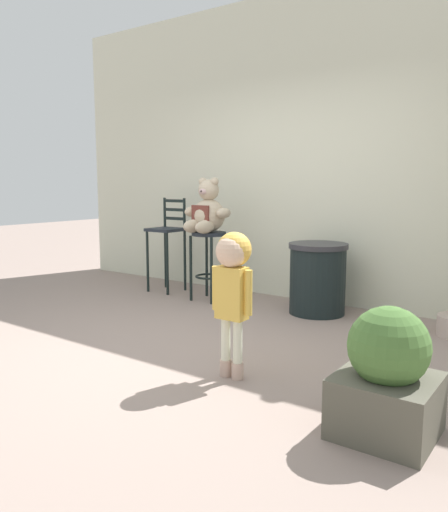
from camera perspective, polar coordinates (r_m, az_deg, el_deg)
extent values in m
plane|color=gray|center=(4.18, -6.85, -10.10)|extent=(24.00, 24.00, 0.00)
cube|color=beige|center=(5.89, 8.60, 11.73)|extent=(6.56, 0.30, 3.36)
cylinder|color=#1E242C|center=(5.63, -1.72, 2.53)|extent=(0.39, 0.39, 0.04)
cylinder|color=black|center=(5.66, -3.75, -1.40)|extent=(0.03, 0.03, 0.73)
cylinder|color=black|center=(5.48, -1.42, -1.70)|extent=(0.03, 0.03, 0.73)
cylinder|color=black|center=(5.88, -1.96, -1.02)|extent=(0.03, 0.03, 0.73)
cylinder|color=black|center=(5.71, 0.33, -1.29)|extent=(0.03, 0.03, 0.73)
torus|color=black|center=(5.70, -1.70, -2.30)|extent=(0.31, 0.31, 0.02)
sphere|color=#BEAB90|center=(5.61, -1.73, 4.57)|extent=(0.36, 0.36, 0.36)
cube|color=brown|center=(5.50, -2.68, 4.58)|extent=(0.22, 0.03, 0.22)
sphere|color=#BEAB90|center=(5.60, -1.74, 7.42)|extent=(0.23, 0.23, 0.23)
ellipsoid|color=#C1A19E|center=(5.53, -2.36, 7.27)|extent=(0.10, 0.07, 0.07)
sphere|color=black|center=(5.50, -2.54, 7.29)|extent=(0.03, 0.03, 0.03)
sphere|color=#BEAB90|center=(5.65, -2.40, 8.36)|extent=(0.09, 0.09, 0.09)
sphere|color=#BEAB90|center=(5.55, -1.08, 8.37)|extent=(0.09, 0.09, 0.09)
ellipsoid|color=#BEAB90|center=(5.73, -3.64, 5.00)|extent=(0.13, 0.20, 0.11)
ellipsoid|color=#BEAB90|center=(5.46, -0.07, 4.85)|extent=(0.13, 0.20, 0.11)
ellipsoid|color=#BEAB90|center=(5.54, -3.48, 3.38)|extent=(0.12, 0.31, 0.15)
ellipsoid|color=#BEAB90|center=(5.44, -2.15, 3.30)|extent=(0.12, 0.31, 0.15)
cylinder|color=#C2A290|center=(3.55, 0.20, -12.44)|extent=(0.08, 0.08, 0.12)
cylinder|color=beige|center=(3.48, 0.20, -9.28)|extent=(0.06, 0.06, 0.30)
cylinder|color=#C2A290|center=(3.50, 1.53, -12.77)|extent=(0.08, 0.08, 0.12)
cylinder|color=beige|center=(3.43, 1.55, -9.57)|extent=(0.06, 0.06, 0.30)
cube|color=gold|center=(3.37, 0.88, -4.17)|extent=(0.21, 0.12, 0.35)
cylinder|color=gold|center=(3.44, -0.92, -3.61)|extent=(0.05, 0.05, 0.30)
cylinder|color=gold|center=(3.30, 2.77, -4.16)|extent=(0.05, 0.05, 0.30)
sphere|color=#D8B293|center=(3.32, 0.89, 0.52)|extent=(0.22, 0.22, 0.22)
sphere|color=gold|center=(3.34, 1.16, 0.75)|extent=(0.23, 0.23, 0.23)
cylinder|color=black|center=(5.19, 10.46, -2.78)|extent=(0.56, 0.56, 0.66)
cylinder|color=#2D2D33|center=(5.13, 10.57, 1.14)|extent=(0.59, 0.59, 0.05)
cube|color=#1E242C|center=(6.15, -6.56, 2.97)|extent=(0.38, 0.38, 0.03)
cylinder|color=black|center=(6.19, -8.59, -0.63)|extent=(0.03, 0.03, 0.74)
cylinder|color=black|center=(5.97, -6.40, -0.91)|extent=(0.03, 0.03, 0.74)
cylinder|color=black|center=(6.42, -6.60, -0.27)|extent=(0.03, 0.03, 0.74)
cylinder|color=black|center=(6.21, -4.42, -0.53)|extent=(0.03, 0.03, 0.74)
cylinder|color=black|center=(6.36, -6.69, 4.92)|extent=(0.03, 0.03, 0.36)
cylinder|color=black|center=(6.15, -4.48, 4.84)|extent=(0.03, 0.03, 0.36)
cube|color=black|center=(6.26, -5.59, 4.23)|extent=(0.32, 0.02, 0.04)
cube|color=black|center=(6.25, -5.61, 5.21)|extent=(0.32, 0.02, 0.04)
cube|color=black|center=(6.25, -5.62, 6.19)|extent=(0.32, 0.02, 0.04)
cube|color=#545244|center=(2.88, 17.74, -15.71)|extent=(0.50, 0.50, 0.32)
sphere|color=#456C32|center=(2.77, 18.04, -9.68)|extent=(0.42, 0.42, 0.42)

